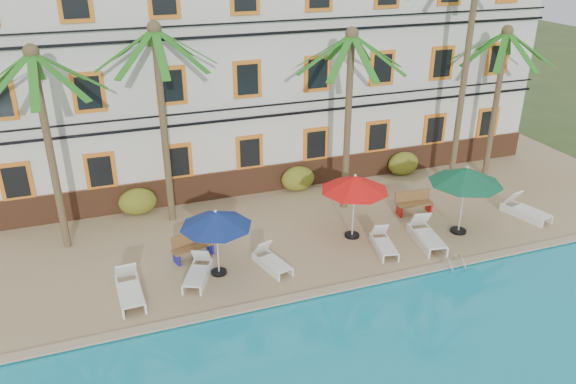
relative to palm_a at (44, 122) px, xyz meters
name	(u,v)px	position (x,y,z in m)	size (l,w,h in m)	color
ground	(351,276)	(8.98, -4.85, -4.91)	(100.00, 100.00, 0.00)	#384C23
pool_deck	(299,210)	(8.98, 0.15, -4.78)	(30.00, 12.00, 0.25)	tan
pool_coping	(364,283)	(8.98, -5.75, -4.63)	(30.00, 0.35, 0.06)	tan
hotel_building	(261,59)	(8.98, 5.13, 0.46)	(25.40, 6.44, 10.22)	silver
palm_a	(44,122)	(0.00, 0.00, 0.00)	(4.23, 4.23, 7.20)	brown
palm_b	(161,98)	(3.90, 0.83, 0.23)	(4.23, 4.23, 7.59)	brown
palm_c	(349,96)	(10.75, -0.42, 0.02)	(4.23, 4.23, 7.23)	brown
palm_d	(469,42)	(16.21, 0.04, 1.62)	(4.23, 4.23, 10.04)	brown
palm_e	(499,81)	(18.37, 0.44, -0.24)	(4.23, 4.23, 6.79)	brown
shrub_left	(138,202)	(2.70, 1.75, -4.11)	(1.50, 0.90, 1.10)	#285919
shrub_mid	(298,179)	(9.52, 1.75, -4.11)	(1.50, 0.90, 1.10)	#285919
shrub_right	(403,163)	(14.75, 1.75, -4.11)	(1.50, 0.90, 1.10)	#285919
umbrella_blue	(216,220)	(4.73, -3.57, -2.65)	(2.36, 2.36, 2.36)	black
umbrella_red	(355,184)	(9.98, -2.79, -2.52)	(2.51, 2.51, 2.51)	black
umbrella_green	(466,176)	(13.92, -3.84, -2.36)	(2.70, 2.70, 2.69)	black
lounger_a	(130,289)	(1.83, -4.00, -4.36)	(0.79, 2.01, 0.94)	white
lounger_b	(198,272)	(4.02, -3.69, -4.39)	(1.32, 1.88, 0.84)	white
lounger_c	(271,261)	(6.49, -3.81, -4.40)	(1.02, 1.79, 0.80)	white
lounger_d	(384,243)	(10.61, -4.06, -4.40)	(0.92, 1.78, 0.80)	white
lounger_e	(426,235)	(12.31, -4.14, -4.34)	(1.04, 2.14, 0.97)	white
lounger_f	(525,210)	(17.15, -3.64, -4.36)	(1.17, 2.04, 0.91)	white
bench_left	(192,245)	(4.12, -2.25, -4.19)	(1.57, 0.88, 0.93)	olive
bench_right	(414,202)	(13.14, -1.87, -4.19)	(1.54, 0.60, 0.93)	olive
pool_ladder	(453,267)	(12.29, -5.85, -4.66)	(0.54, 0.74, 0.74)	silver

